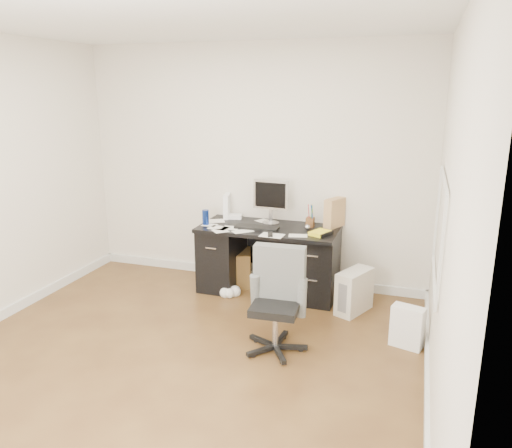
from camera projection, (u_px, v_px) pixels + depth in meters
The scene contains 18 objects.
ground at pixel (177, 361), 4.17m from camera, with size 4.00×4.00×0.00m, color #462C16.
room_shell at pixel (173, 163), 3.75m from camera, with size 4.02×4.02×2.71m.
desk at pixel (269, 258), 5.49m from camera, with size 1.50×0.70×0.75m.
loose_papers at pixel (250, 227), 5.41m from camera, with size 1.10×0.60×0.00m, color silver, non-canonical shape.
lcd_monitor at pixel (271, 202), 5.46m from camera, with size 0.40×0.23×0.50m, color #BBBABF, non-canonical shape.
keyboard at pixel (257, 228), 5.33m from camera, with size 0.47×0.16×0.03m, color black.
computer_mouse at pixel (307, 227), 5.27m from camera, with size 0.06×0.06×0.06m, color #BBBABF.
travel_mug at pixel (206, 217), 5.47m from camera, with size 0.07×0.07×0.16m, color navy.
white_binder at pixel (227, 206), 5.76m from camera, with size 0.11×0.24×0.28m, color white.
magazine_file at pixel (334, 213), 5.36m from camera, with size 0.14×0.27×0.32m, color #A4734F.
pen_cup at pixel (310, 216), 5.37m from camera, with size 0.10×0.10×0.25m, color brown, non-canonical shape.
yellow_book at pixel (321, 233), 5.10m from camera, with size 0.17×0.21×0.04m, color yellow.
paper_remote at pixel (272, 235), 5.08m from camera, with size 0.24×0.19×0.02m, color silver, non-canonical shape.
office_chair at pixel (276, 302), 4.22m from camera, with size 0.51×0.51×0.91m, color #4B4E4B, non-canonical shape.
pc_tower at pixel (354, 291), 5.03m from camera, with size 0.20×0.44×0.44m, color beige.
shopping_bag at pixel (407, 327), 4.35m from camera, with size 0.28×0.20×0.37m, color white.
wicker_basket at pixel (233, 267), 5.77m from camera, with size 0.40×0.40×0.40m, color #503718.
desk_printer at pixel (215, 271), 5.92m from camera, with size 0.34×0.28×0.20m, color slate.
Camera 1 is at (1.80, -3.33, 2.20)m, focal length 35.00 mm.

